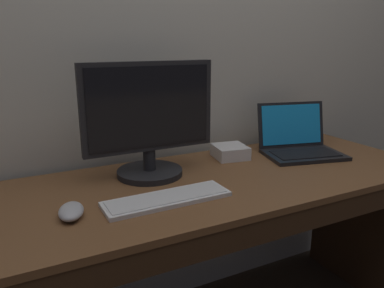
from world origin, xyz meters
TOP-DOWN VIEW (x-y plane):
  - desk at (0.00, -0.01)m, footprint 1.79×0.64m
  - laptop_black at (0.51, 0.09)m, footprint 0.38×0.33m
  - external_monitor at (-0.18, 0.12)m, footprint 0.48×0.24m
  - wired_keyboard at (-0.22, -0.11)m, footprint 0.40×0.13m
  - computer_mouse at (-0.50, -0.09)m, footprint 0.10×0.13m
  - external_drive_box at (0.21, 0.19)m, footprint 0.15×0.16m

SIDE VIEW (x-z plane):
  - desk at x=0.00m, z-range 0.15..0.87m
  - wired_keyboard at x=-0.22m, z-range 0.73..0.74m
  - computer_mouse at x=-0.50m, z-range 0.73..0.76m
  - external_drive_box at x=0.21m, z-range 0.73..0.78m
  - laptop_black at x=0.51m, z-range 0.67..0.88m
  - external_monitor at x=-0.18m, z-range 0.72..1.14m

